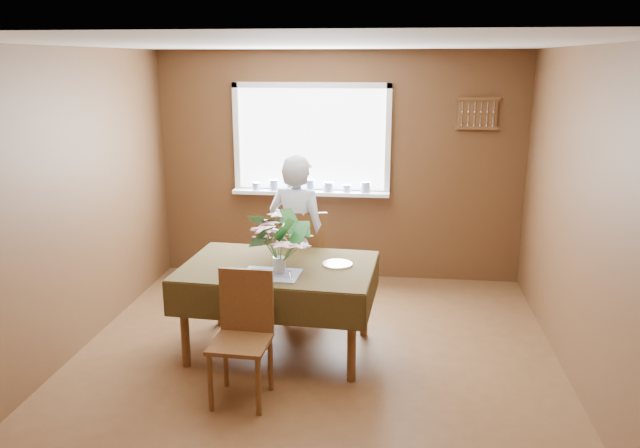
# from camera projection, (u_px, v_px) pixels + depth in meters

# --- Properties ---
(floor) EXTENTS (4.50, 4.50, 0.00)m
(floor) POSITION_uv_depth(u_px,v_px,m) (312.00, 368.00, 5.00)
(floor) COLOR brown
(floor) RESTS_ON ground
(ceiling) EXTENTS (4.50, 4.50, 0.00)m
(ceiling) POSITION_uv_depth(u_px,v_px,m) (310.00, 44.00, 4.36)
(ceiling) COLOR white
(ceiling) RESTS_ON wall_back
(wall_back) EXTENTS (4.00, 0.00, 4.00)m
(wall_back) POSITION_uv_depth(u_px,v_px,m) (339.00, 167.00, 6.84)
(wall_back) COLOR brown
(wall_back) RESTS_ON floor
(wall_front) EXTENTS (4.00, 0.00, 4.00)m
(wall_front) POSITION_uv_depth(u_px,v_px,m) (236.00, 352.00, 2.52)
(wall_front) COLOR brown
(wall_front) RESTS_ON floor
(wall_left) EXTENTS (0.00, 4.50, 4.50)m
(wall_left) POSITION_uv_depth(u_px,v_px,m) (60.00, 209.00, 4.92)
(wall_left) COLOR brown
(wall_left) RESTS_ON floor
(wall_right) EXTENTS (0.00, 4.50, 4.50)m
(wall_right) POSITION_uv_depth(u_px,v_px,m) (588.00, 225.00, 4.45)
(wall_right) COLOR brown
(wall_right) RESTS_ON floor
(window_assembly) EXTENTS (1.72, 0.20, 1.22)m
(window_assembly) POSITION_uv_depth(u_px,v_px,m) (311.00, 159.00, 6.80)
(window_assembly) COLOR white
(window_assembly) RESTS_ON wall_back
(spoon_rack) EXTENTS (0.44, 0.05, 0.33)m
(spoon_rack) POSITION_uv_depth(u_px,v_px,m) (478.00, 114.00, 6.48)
(spoon_rack) COLOR brown
(spoon_rack) RESTS_ON wall_back
(dining_table) EXTENTS (1.63, 1.16, 0.77)m
(dining_table) POSITION_uv_depth(u_px,v_px,m) (279.00, 275.00, 5.14)
(dining_table) COLOR brown
(dining_table) RESTS_ON floor
(chair_far) EXTENTS (0.54, 0.54, 1.05)m
(chair_far) POSITION_uv_depth(u_px,v_px,m) (302.00, 260.00, 5.88)
(chair_far) COLOR brown
(chair_far) RESTS_ON floor
(chair_near) EXTENTS (0.42, 0.42, 0.94)m
(chair_near) POSITION_uv_depth(u_px,v_px,m) (243.00, 330.00, 4.48)
(chair_near) COLOR brown
(chair_near) RESTS_ON floor
(seated_woman) EXTENTS (0.66, 0.53, 1.57)m
(seated_woman) POSITION_uv_depth(u_px,v_px,m) (297.00, 238.00, 5.80)
(seated_woman) COLOR white
(seated_woman) RESTS_ON floor
(flower_bouquet) EXTENTS (0.50, 0.50, 0.43)m
(flower_bouquet) POSITION_uv_depth(u_px,v_px,m) (279.00, 238.00, 4.88)
(flower_bouquet) COLOR white
(flower_bouquet) RESTS_ON dining_table
(side_plate) EXTENTS (0.30, 0.30, 0.01)m
(side_plate) POSITION_uv_depth(u_px,v_px,m) (337.00, 264.00, 5.12)
(side_plate) COLOR white
(side_plate) RESTS_ON dining_table
(table_knife) EXTENTS (0.07, 0.23, 0.00)m
(table_knife) POSITION_uv_depth(u_px,v_px,m) (291.00, 275.00, 4.86)
(table_knife) COLOR silver
(table_knife) RESTS_ON dining_table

